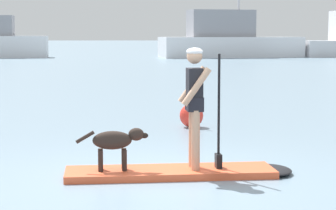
# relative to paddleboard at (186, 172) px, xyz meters

# --- Properties ---
(ground_plane) EXTENTS (400.00, 400.00, 0.00)m
(ground_plane) POSITION_rel_paddleboard_xyz_m (-0.22, -0.02, -0.05)
(ground_plane) COLOR gray
(paddleboard) EXTENTS (3.28, 1.03, 0.10)m
(paddleboard) POSITION_rel_paddleboard_xyz_m (0.00, 0.00, 0.00)
(paddleboard) COLOR #E55933
(paddleboard) RESTS_ON ground_plane
(person_paddler) EXTENTS (0.62, 0.50, 1.71)m
(person_paddler) POSITION_rel_paddleboard_xyz_m (0.13, 0.01, 1.04)
(person_paddler) COLOR tan
(person_paddler) RESTS_ON paddleboard
(dog) EXTENTS (1.02, 0.26, 0.59)m
(dog) POSITION_rel_paddleboard_xyz_m (-0.99, -0.08, 0.45)
(dog) COLOR #2D231E
(dog) RESTS_ON paddleboard
(moored_boat_center) EXTENTS (12.68, 5.77, 12.68)m
(moored_boat_center) POSITION_rel_paddleboard_xyz_m (6.30, 47.12, 1.47)
(moored_boat_center) COLOR white
(moored_boat_center) RESTS_ON ground_plane
(marker_buoy) EXTENTS (0.51, 0.51, 1.01)m
(marker_buoy) POSITION_rel_paddleboard_xyz_m (0.39, 4.78, 0.21)
(marker_buoy) COLOR red
(marker_buoy) RESTS_ON ground_plane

